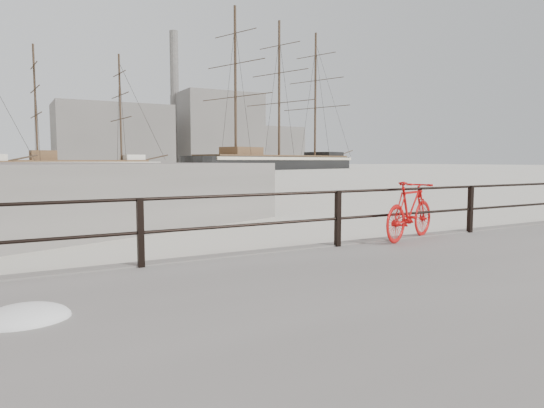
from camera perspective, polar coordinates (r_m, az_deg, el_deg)
name	(u,v)px	position (r m, az deg, el deg)	size (l,w,h in m)	color
ground	(463,247)	(11.36, 21.56, -4.76)	(400.00, 400.00, 0.00)	white
guardrail	(470,209)	(11.16, 22.30, -0.55)	(28.00, 0.10, 1.00)	black
bicycle	(410,211)	(9.71, 15.93, -0.75)	(1.89, 0.28, 1.14)	red
barque_black	(279,169)	(104.63, 0.84, 4.10)	(57.44, 18.80, 32.68)	black
schooner_mid	(82,172)	(86.01, -21.44, 3.52)	(28.84, 12.20, 20.75)	silver
industrial_west	(113,136)	(150.01, -18.19, 7.59)	(32.00, 18.00, 18.00)	gray
industrial_mid	(218,130)	(165.18, -6.42, 8.61)	(26.00, 20.00, 24.00)	gray
industrial_east	(270,147)	(179.48, -0.19, 6.76)	(20.00, 16.00, 14.00)	gray
smokestack	(175,99)	(166.27, -11.37, 11.98)	(2.80, 2.80, 44.00)	gray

